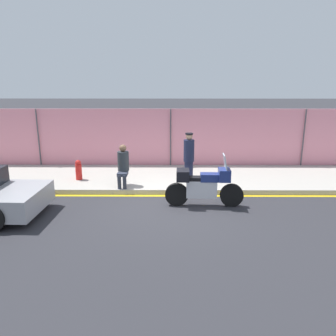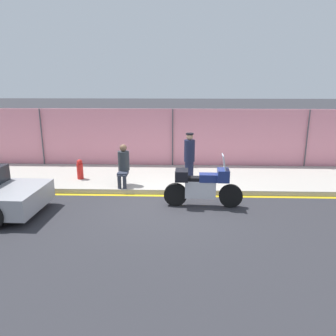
# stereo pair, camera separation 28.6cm
# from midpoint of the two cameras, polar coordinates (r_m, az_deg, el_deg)

# --- Properties ---
(ground_plane) EXTENTS (120.00, 120.00, 0.00)m
(ground_plane) POSITION_cam_midpoint_polar(r_m,az_deg,el_deg) (9.59, -0.41, -6.47)
(ground_plane) COLOR #2D2D33
(sidewalk) EXTENTS (39.69, 3.22, 0.16)m
(sidewalk) POSITION_cam_midpoint_polar(r_m,az_deg,el_deg) (11.94, -0.24, -1.74)
(sidewalk) COLOR #ADA89E
(sidewalk) RESTS_ON ground_plane
(curb_paint_stripe) EXTENTS (39.69, 0.18, 0.01)m
(curb_paint_stripe) POSITION_cam_midpoint_polar(r_m,az_deg,el_deg) (10.35, -0.35, -4.83)
(curb_paint_stripe) COLOR gold
(curb_paint_stripe) RESTS_ON ground_plane
(storefront_fence) EXTENTS (37.70, 0.17, 2.43)m
(storefront_fence) POSITION_cam_midpoint_polar(r_m,az_deg,el_deg) (13.33, -0.16, 5.06)
(storefront_fence) COLOR pink
(storefront_fence) RESTS_ON ground_plane
(motorcycle) EXTENTS (2.25, 0.54, 1.53)m
(motorcycle) POSITION_cam_midpoint_polar(r_m,az_deg,el_deg) (9.38, 5.34, -3.02)
(motorcycle) COLOR black
(motorcycle) RESTS_ON ground_plane
(officer_standing) EXTENTS (0.36, 0.36, 1.69)m
(officer_standing) POSITION_cam_midpoint_polar(r_m,az_deg,el_deg) (11.00, 2.90, 1.88)
(officer_standing) COLOR #191E38
(officer_standing) RESTS_ON sidewalk
(person_seated_on_curb) EXTENTS (0.37, 0.69, 1.36)m
(person_seated_on_curb) POSITION_cam_midpoint_polar(r_m,az_deg,el_deg) (10.76, -8.59, 0.82)
(person_seated_on_curb) COLOR #2D3342
(person_seated_on_curb) RESTS_ON sidewalk
(fire_hydrant) EXTENTS (0.22, 0.27, 0.70)m
(fire_hydrant) POSITION_cam_midpoint_polar(r_m,az_deg,el_deg) (11.84, -15.98, -0.33)
(fire_hydrant) COLOR red
(fire_hydrant) RESTS_ON sidewalk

